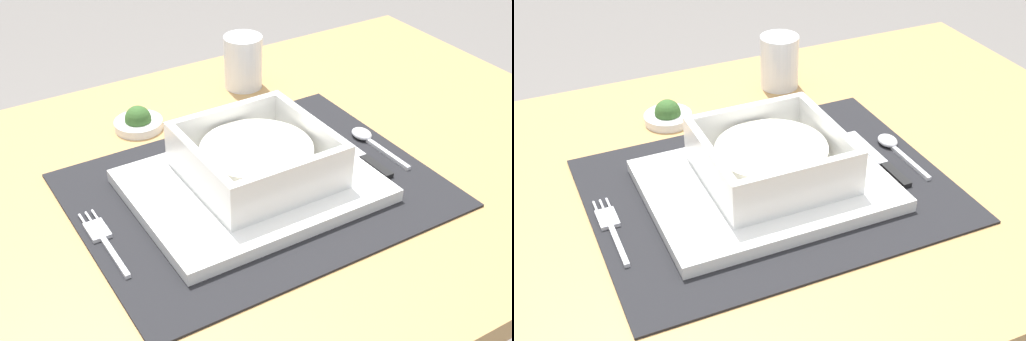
# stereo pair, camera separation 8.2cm
# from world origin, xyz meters

# --- Properties ---
(dining_table) EXTENTS (1.00, 0.68, 0.71)m
(dining_table) POSITION_xyz_m (0.00, 0.00, 0.61)
(dining_table) COLOR #B2844C
(dining_table) RESTS_ON ground
(placemat) EXTENTS (0.43, 0.33, 0.00)m
(placemat) POSITION_xyz_m (-0.02, -0.03, 0.72)
(placemat) COLOR black
(placemat) RESTS_ON dining_table
(serving_plate) EXTENTS (0.28, 0.22, 0.02)m
(serving_plate) POSITION_xyz_m (-0.03, -0.03, 0.72)
(serving_plate) COLOR white
(serving_plate) RESTS_ON placemat
(porridge_bowl) EXTENTS (0.16, 0.16, 0.06)m
(porridge_bowl) POSITION_xyz_m (-0.02, -0.02, 0.76)
(porridge_bowl) COLOR white
(porridge_bowl) RESTS_ON serving_plate
(fork) EXTENTS (0.02, 0.13, 0.00)m
(fork) POSITION_xyz_m (-0.22, -0.02, 0.72)
(fork) COLOR silver
(fork) RESTS_ON placemat
(spoon) EXTENTS (0.02, 0.12, 0.01)m
(spoon) POSITION_xyz_m (0.16, -0.01, 0.72)
(spoon) COLOR silver
(spoon) RESTS_ON placemat
(butter_knife) EXTENTS (0.01, 0.14, 0.01)m
(butter_knife) POSITION_xyz_m (0.13, -0.04, 0.72)
(butter_knife) COLOR black
(butter_knife) RESTS_ON placemat
(bread_knife) EXTENTS (0.01, 0.14, 0.01)m
(bread_knife) POSITION_xyz_m (0.11, -0.05, 0.72)
(bread_knife) COLOR #59331E
(bread_knife) RESTS_ON placemat
(drinking_glass) EXTENTS (0.06, 0.06, 0.08)m
(drinking_glass) POSITION_xyz_m (0.11, 0.22, 0.75)
(drinking_glass) COLOR white
(drinking_glass) RESTS_ON dining_table
(condiment_saucer) EXTENTS (0.07, 0.07, 0.04)m
(condiment_saucer) POSITION_xyz_m (-0.08, 0.19, 0.72)
(condiment_saucer) COLOR white
(condiment_saucer) RESTS_ON dining_table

